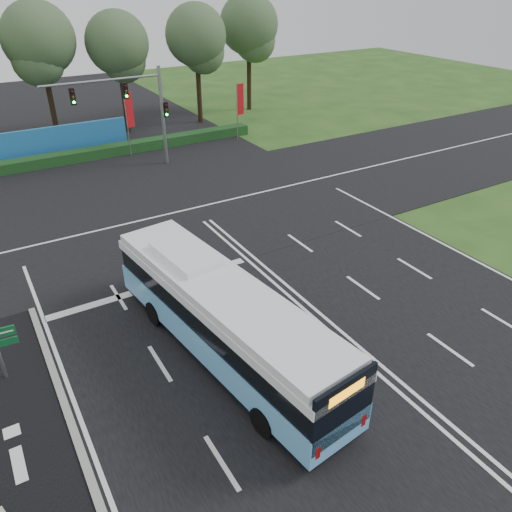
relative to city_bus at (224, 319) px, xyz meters
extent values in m
plane|color=#244B19|center=(4.27, 0.81, -1.72)|extent=(120.00, 120.00, 0.00)
cube|color=black|center=(4.27, 0.81, -1.70)|extent=(20.00, 120.00, 0.04)
cube|color=black|center=(4.27, 12.81, -1.70)|extent=(120.00, 14.00, 0.05)
cube|color=gray|center=(-5.83, -2.19, -1.66)|extent=(0.25, 18.00, 0.12)
cube|color=#67B3EE|center=(0.00, 0.01, -0.66)|extent=(3.92, 12.15, 1.09)
cube|color=black|center=(0.00, 0.01, -1.16)|extent=(3.89, 12.08, 0.30)
cube|color=black|center=(0.00, 0.01, 0.33)|extent=(3.80, 11.96, 0.94)
cube|color=white|center=(0.00, 0.01, 0.93)|extent=(3.92, 12.15, 0.35)
cube|color=white|center=(0.00, 0.01, 1.28)|extent=(3.81, 11.67, 0.35)
cube|color=white|center=(-0.30, 2.48, 1.58)|extent=(1.94, 3.15, 0.25)
cube|color=black|center=(0.72, -5.85, 0.38)|extent=(2.41, 0.41, 2.19)
cube|color=orange|center=(0.72, -5.89, 1.08)|extent=(1.39, 0.23, 0.35)
cylinder|color=black|center=(-1.57, 3.23, -1.21)|extent=(0.40, 1.06, 1.03)
cylinder|color=black|center=(0.74, 3.51, -1.21)|extent=(0.40, 1.06, 1.03)
cylinder|color=black|center=(-0.69, -3.88, -1.21)|extent=(0.40, 1.06, 1.03)
cylinder|color=black|center=(1.61, -3.59, -1.21)|extent=(0.40, 1.06, 1.03)
cylinder|color=gray|center=(4.50, 24.39, 0.75)|extent=(0.08, 0.08, 4.94)
cube|color=#B30F15|center=(4.84, 24.52, 1.79)|extent=(0.63, 0.26, 2.64)
cylinder|color=gray|center=(13.76, 23.85, 0.63)|extent=(0.07, 0.07, 4.71)
cube|color=#B30F15|center=(14.10, 23.89, 1.63)|extent=(0.63, 0.10, 2.51)
cylinder|color=gray|center=(6.27, 21.31, 1.78)|extent=(0.24, 0.24, 7.00)
cylinder|color=gray|center=(2.27, 21.31, 4.68)|extent=(8.00, 0.16, 0.16)
cube|color=black|center=(3.77, 21.31, 3.88)|extent=(0.32, 0.28, 1.05)
cube|color=black|center=(0.27, 21.31, 3.88)|extent=(0.32, 0.28, 1.05)
cube|color=black|center=(6.52, 21.31, 2.28)|extent=(0.32, 0.28, 1.05)
cube|color=#123316|center=(4.27, 25.31, -1.32)|extent=(22.00, 1.20, 0.80)
cube|color=#206BB2|center=(0.27, 27.81, -0.62)|extent=(10.00, 0.30, 2.20)
cylinder|color=black|center=(0.52, 31.63, 2.10)|extent=(0.44, 0.44, 7.65)
sphere|color=#3F5D36|center=(0.52, 31.63, 6.33)|extent=(5.64, 5.64, 5.64)
cylinder|color=black|center=(6.48, 31.04, 1.80)|extent=(0.44, 0.44, 7.05)
sphere|color=#3F5D36|center=(6.48, 31.04, 5.70)|extent=(5.19, 5.19, 5.19)
cylinder|color=black|center=(13.43, 30.57, 1.92)|extent=(0.44, 0.44, 7.30)
sphere|color=#3F5D36|center=(13.43, 30.57, 5.96)|extent=(5.38, 5.38, 5.38)
cylinder|color=black|center=(19.97, 32.57, 2.13)|extent=(0.44, 0.44, 7.71)
sphere|color=#3F5D36|center=(19.97, 32.57, 6.39)|extent=(5.68, 5.68, 5.68)
camera|label=1|loc=(-6.45, -13.10, 11.06)|focal=35.00mm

